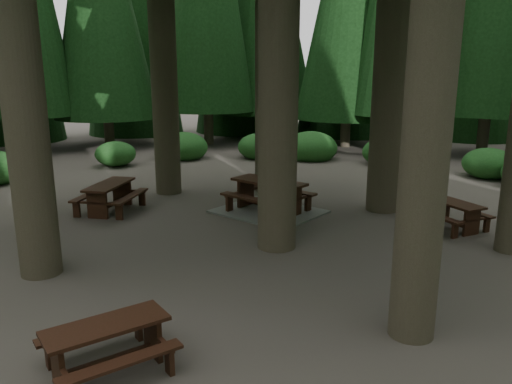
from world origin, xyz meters
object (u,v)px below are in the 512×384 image
at_px(picnic_table_b, 110,193).
at_px(picnic_table_d, 451,210).
at_px(picnic_table_e, 107,340).
at_px(picnic_table_c, 269,201).

bearing_deg(picnic_table_b, picnic_table_d, -88.61).
xyz_separation_m(picnic_table_b, picnic_table_e, (4.97, -6.05, -0.08)).
distance_m(picnic_table_c, picnic_table_d, 4.67).
bearing_deg(picnic_table_d, picnic_table_e, -73.78).
bearing_deg(picnic_table_d, picnic_table_c, -132.81).
xyz_separation_m(picnic_table_b, picnic_table_c, (4.05, 1.64, -0.20)).
bearing_deg(picnic_table_d, picnic_table_b, -125.37).
height_order(picnic_table_d, picnic_table_e, picnic_table_d).
relative_size(picnic_table_c, picnic_table_d, 1.56).
relative_size(picnic_table_b, picnic_table_e, 1.06).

